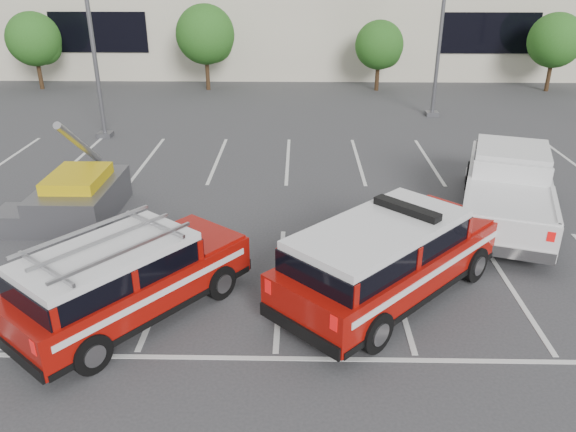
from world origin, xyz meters
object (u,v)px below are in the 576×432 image
object	(u,v)px
tree_right	(556,42)
utility_rig	(76,197)
white_pickup	(507,192)
tree_mid_right	(381,47)
ladder_suv	(127,284)
tree_mid_left	(207,36)
light_pole_mid	(444,4)
light_pole_left	(88,10)
tree_left	(36,41)
fire_chief_suv	(389,262)

from	to	relation	value
tree_right	utility_rig	bearing A→B (deg)	-139.10
white_pickup	tree_mid_right	bearing A→B (deg)	112.62
ladder_suv	tree_mid_left	bearing A→B (deg)	132.86
white_pickup	ladder_suv	size ratio (longest dim) A/B	1.34
light_pole_mid	ladder_suv	bearing A→B (deg)	-120.12
tree_right	ladder_suv	xyz separation A→B (m)	(-18.24, -23.53, -1.97)
tree_right	light_pole_mid	bearing A→B (deg)	-143.23
white_pickup	light_pole_left	bearing A→B (deg)	168.72
tree_left	tree_right	bearing A→B (deg)	0.00
tree_mid_left	light_pole_left	xyz separation A→B (m)	(-3.09, -10.05, 2.14)
tree_right	ladder_suv	bearing A→B (deg)	-127.77
tree_left	tree_mid_right	bearing A→B (deg)	-0.00
light_pole_mid	light_pole_left	bearing A→B (deg)	-165.07
tree_left	tree_right	xyz separation A→B (m)	(30.00, 0.00, 0.00)
light_pole_left	ladder_suv	xyz separation A→B (m)	(4.86, -13.49, -4.38)
tree_left	light_pole_mid	world-z (taller)	light_pole_mid
tree_left	tree_mid_right	world-z (taller)	tree_left
tree_left	ladder_suv	bearing A→B (deg)	-63.44
tree_left	utility_rig	bearing A→B (deg)	-64.55
tree_right	light_pole_left	bearing A→B (deg)	-156.49
tree_mid_right	fire_chief_suv	distance (m)	22.82
tree_left	white_pickup	distance (m)	28.20
fire_chief_suv	ladder_suv	distance (m)	5.67
white_pickup	fire_chief_suv	bearing A→B (deg)	-114.78
tree_mid_left	light_pole_mid	size ratio (longest dim) A/B	0.47
tree_right	fire_chief_suv	xyz separation A→B (m)	(-12.64, -22.60, -1.92)
light_pole_mid	utility_rig	bearing A→B (deg)	-136.79
white_pickup	ladder_suv	world-z (taller)	white_pickup
tree_mid_right	light_pole_left	world-z (taller)	light_pole_left
tree_right	light_pole_left	world-z (taller)	light_pole_left
tree_left	fire_chief_suv	bearing A→B (deg)	-52.48
light_pole_mid	white_pickup	bearing A→B (deg)	-92.31
tree_mid_right	ladder_suv	bearing A→B (deg)	-109.29
tree_mid_right	utility_rig	xyz separation A→B (m)	(-11.24, -18.40, -1.89)
light_pole_left	white_pickup	bearing A→B (deg)	-29.46
tree_mid_left	light_pole_mid	world-z (taller)	light_pole_mid
tree_right	ladder_suv	world-z (taller)	tree_right
white_pickup	tree_right	bearing A→B (deg)	82.98
utility_rig	tree_mid_right	bearing A→B (deg)	58.63
fire_chief_suv	white_pickup	world-z (taller)	fire_chief_suv
tree_mid_right	light_pole_mid	distance (m)	6.88
tree_mid_left	fire_chief_suv	size ratio (longest dim) A/B	0.84
tree_right	white_pickup	size ratio (longest dim) A/B	0.63
light_pole_mid	utility_rig	world-z (taller)	light_pole_mid
tree_right	light_pole_mid	size ratio (longest dim) A/B	0.43
tree_right	light_pole_mid	xyz separation A→B (m)	(-8.09, -6.05, 2.41)
light_pole_left	utility_rig	xyz separation A→B (m)	(1.85, -8.36, -4.58)
tree_right	fire_chief_suv	bearing A→B (deg)	-119.22
tree_left	utility_rig	xyz separation A→B (m)	(8.76, -18.40, -2.16)
fire_chief_suv	tree_right	bearing A→B (deg)	105.18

